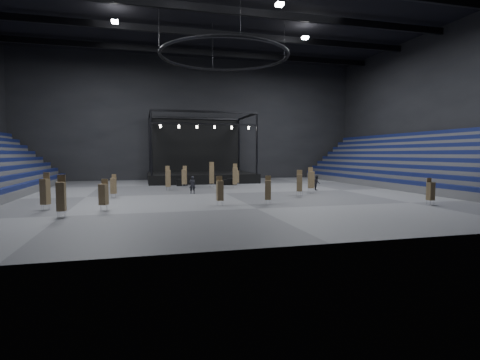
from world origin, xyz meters
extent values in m
plane|color=#545457|center=(0.00, 0.00, 0.00)|extent=(50.00, 50.00, 0.00)
cube|color=black|center=(0.00, 0.00, 18.00)|extent=(50.00, 42.00, 0.20)
cube|color=black|center=(0.00, 21.00, 9.00)|extent=(50.00, 0.20, 18.00)
cube|color=black|center=(0.00, -21.00, 9.00)|extent=(50.00, 0.20, 18.00)
cube|color=black|center=(25.00, 0.00, 9.00)|extent=(0.20, 42.00, 18.00)
cube|color=#0D1239|center=(-18.12, 0.00, 0.95)|extent=(0.59, 40.00, 0.40)
cube|color=#0D1239|center=(-19.02, 0.00, 1.70)|extent=(0.59, 40.00, 0.40)
cube|color=#47474A|center=(21.40, 0.00, 0.38)|extent=(7.20, 40.00, 0.75)
cube|color=#0D1239|center=(18.12, 0.00, 0.95)|extent=(0.59, 40.00, 0.40)
cube|color=#47474A|center=(21.85, 0.00, 0.75)|extent=(6.30, 40.00, 1.50)
cube|color=#0D1239|center=(19.02, 0.00, 1.70)|extent=(0.59, 40.00, 0.40)
cube|color=#47474A|center=(22.30, 0.00, 1.12)|extent=(5.40, 40.00, 2.25)
cube|color=#0D1239|center=(19.91, 0.00, 2.45)|extent=(0.59, 40.00, 0.40)
cube|color=#47474A|center=(22.75, 0.00, 1.50)|extent=(4.50, 40.00, 3.00)
cube|color=#0D1239|center=(20.82, 0.00, 3.20)|extent=(0.59, 40.00, 0.40)
cube|color=#47474A|center=(23.20, 0.00, 1.88)|extent=(3.60, 40.00, 3.75)
cube|color=#0D1239|center=(21.71, 0.00, 3.95)|extent=(0.59, 40.00, 0.40)
cube|color=#47474A|center=(23.65, 0.00, 2.25)|extent=(2.70, 40.00, 4.50)
cube|color=#0D1239|center=(22.61, 0.00, 4.70)|extent=(0.59, 40.00, 0.40)
cube|color=#47474A|center=(24.10, 0.00, 2.62)|extent=(1.80, 40.00, 5.25)
cube|color=#0D1239|center=(23.52, 0.00, 5.45)|extent=(0.59, 40.00, 0.40)
cube|color=#47474A|center=(24.55, 0.00, 3.00)|extent=(0.90, 40.00, 6.00)
cube|color=#0D1239|center=(24.41, 0.00, 6.20)|extent=(0.59, 40.00, 0.40)
cube|color=black|center=(0.00, 15.50, 0.60)|extent=(14.00, 10.00, 1.20)
cube|color=black|center=(0.00, 20.30, 5.20)|extent=(13.30, 0.30, 8.00)
cylinder|color=black|center=(-6.60, 10.90, 5.10)|extent=(0.24, 0.24, 7.80)
cylinder|color=black|center=(-6.60, 20.10, 5.10)|extent=(0.24, 0.24, 7.80)
cylinder|color=black|center=(6.60, 10.90, 5.10)|extent=(0.24, 0.24, 7.80)
cylinder|color=black|center=(6.60, 20.10, 5.10)|extent=(0.24, 0.24, 7.80)
cube|color=black|center=(0.00, 10.90, 9.00)|extent=(13.40, 0.25, 0.25)
cube|color=black|center=(0.00, 20.10, 9.00)|extent=(13.40, 0.25, 0.25)
cube|color=black|center=(0.00, 10.90, 7.50)|extent=(13.40, 0.20, 0.20)
cylinder|color=white|center=(-5.50, 10.90, 7.10)|extent=(0.24, 0.24, 0.35)
cylinder|color=white|center=(-3.30, 10.90, 7.10)|extent=(0.24, 0.24, 0.35)
cylinder|color=white|center=(-1.10, 10.90, 7.10)|extent=(0.24, 0.24, 0.35)
cylinder|color=white|center=(1.10, 10.90, 7.10)|extent=(0.24, 0.24, 0.35)
cylinder|color=white|center=(3.30, 10.90, 7.10)|extent=(0.24, 0.24, 0.35)
cylinder|color=white|center=(5.50, 10.90, 7.10)|extent=(0.24, 0.24, 0.35)
torus|color=black|center=(0.00, 0.00, 13.00)|extent=(12.30, 12.30, 0.30)
cylinder|color=black|center=(6.00, 0.00, 15.50)|extent=(0.04, 0.04, 5.00)
cylinder|color=black|center=(0.00, 6.00, 15.50)|extent=(0.04, 0.04, 5.00)
cylinder|color=black|center=(-6.00, 0.00, 15.50)|extent=(0.04, 0.04, 5.00)
cylinder|color=black|center=(0.00, -6.00, 15.50)|extent=(0.04, 0.04, 5.00)
cube|color=black|center=(0.00, 0.00, 17.20)|extent=(49.00, 0.35, 0.70)
cube|color=black|center=(0.00, 7.00, 17.20)|extent=(49.00, 0.35, 0.70)
cube|color=black|center=(0.00, 15.00, 17.20)|extent=(49.00, 0.35, 0.70)
cube|color=white|center=(-10.00, 4.00, 16.60)|extent=(0.60, 0.60, 0.25)
cube|color=white|center=(10.00, 4.00, 16.60)|extent=(0.60, 0.60, 0.25)
cube|color=white|center=(4.00, -4.00, 16.60)|extent=(0.60, 0.60, 0.25)
cube|color=black|center=(-3.17, 9.31, 0.41)|extent=(1.26, 0.68, 0.82)
cube|color=black|center=(2.23, 9.25, 0.34)|extent=(1.15, 0.89, 0.69)
cube|color=black|center=(2.91, 9.20, 0.40)|extent=(1.35, 1.03, 0.81)
cylinder|color=silver|center=(-10.28, -1.23, 0.17)|extent=(0.03, 0.03, 0.34)
cylinder|color=silver|center=(-10.28, -0.90, 0.17)|extent=(0.03, 0.03, 0.34)
cylinder|color=silver|center=(-9.95, -1.23, 0.17)|extent=(0.03, 0.03, 0.34)
cylinder|color=silver|center=(-9.95, -0.90, 0.17)|extent=(0.03, 0.03, 0.34)
cube|color=olive|center=(-10.12, -1.07, 1.03)|extent=(0.52, 0.52, 1.37)
cube|color=olive|center=(-10.06, -0.90, 1.66)|extent=(0.39, 0.18, 0.75)
cylinder|color=silver|center=(2.10, 4.98, 0.20)|extent=(0.03, 0.03, 0.41)
cylinder|color=silver|center=(2.10, 5.37, 0.20)|extent=(0.03, 0.03, 0.41)
cylinder|color=silver|center=(2.49, 4.98, 0.20)|extent=(0.03, 0.03, 0.41)
cylinder|color=silver|center=(2.49, 5.37, 0.20)|extent=(0.03, 0.03, 0.41)
cube|color=olive|center=(2.29, 5.17, 1.33)|extent=(0.61, 0.61, 1.85)
cube|color=olive|center=(2.35, 5.37, 2.21)|extent=(0.47, 0.19, 1.02)
cylinder|color=silver|center=(-10.38, -9.07, 0.20)|extent=(0.03, 0.03, 0.40)
cylinder|color=silver|center=(-10.38, -8.69, 0.20)|extent=(0.03, 0.03, 0.40)
cylinder|color=silver|center=(-9.99, -9.07, 0.20)|extent=(0.03, 0.03, 0.40)
cylinder|color=silver|center=(-9.99, -8.69, 0.20)|extent=(0.03, 0.03, 0.40)
cube|color=olive|center=(-10.18, -8.88, 1.10)|extent=(0.64, 0.64, 1.39)
cube|color=olive|center=(-10.10, -8.69, 1.74)|extent=(0.45, 0.24, 0.76)
cylinder|color=silver|center=(1.27, -8.81, 0.18)|extent=(0.03, 0.03, 0.37)
cylinder|color=silver|center=(1.27, -8.46, 0.18)|extent=(0.03, 0.03, 0.37)
cylinder|color=silver|center=(1.62, -8.81, 0.18)|extent=(0.03, 0.03, 0.37)
cylinder|color=silver|center=(1.62, -8.46, 0.18)|extent=(0.03, 0.03, 0.37)
cube|color=olive|center=(1.45, -8.64, 1.09)|extent=(0.56, 0.56, 1.45)
cube|color=olive|center=(1.51, -8.47, 1.76)|extent=(0.42, 0.19, 0.80)
cylinder|color=silver|center=(-0.28, 6.43, 0.23)|extent=(0.03, 0.03, 0.45)
cylinder|color=silver|center=(-0.28, 6.85, 0.23)|extent=(0.03, 0.03, 0.45)
cylinder|color=silver|center=(0.15, 6.43, 0.23)|extent=(0.03, 0.03, 0.45)
cylinder|color=silver|center=(0.15, 6.85, 0.23)|extent=(0.03, 0.03, 0.45)
cube|color=olive|center=(-0.06, 6.64, 1.42)|extent=(0.63, 0.63, 1.94)
cube|color=olive|center=(-0.02, 6.86, 2.34)|extent=(0.52, 0.16, 1.07)
cylinder|color=silver|center=(-2.36, -8.58, 0.19)|extent=(0.03, 0.03, 0.38)
cylinder|color=silver|center=(-2.36, -8.22, 0.19)|extent=(0.03, 0.03, 0.38)
cylinder|color=silver|center=(-2.00, -8.58, 0.19)|extent=(0.03, 0.03, 0.38)
cylinder|color=silver|center=(-2.00, -8.22, 0.19)|extent=(0.03, 0.03, 0.38)
cube|color=olive|center=(-2.18, -8.40, 1.11)|extent=(0.47, 0.47, 1.45)
cube|color=olive|center=(-2.19, -8.21, 1.78)|extent=(0.44, 0.07, 0.80)
cylinder|color=silver|center=(2.93, 7.56, 0.20)|extent=(0.03, 0.03, 0.40)
cylinder|color=silver|center=(2.93, 7.94, 0.20)|extent=(0.03, 0.03, 0.40)
cylinder|color=silver|center=(3.30, 7.56, 0.20)|extent=(0.03, 0.03, 0.40)
cylinder|color=silver|center=(3.30, 7.94, 0.20)|extent=(0.03, 0.03, 0.40)
cube|color=olive|center=(3.12, 7.75, 1.12)|extent=(0.53, 0.53, 1.44)
cube|color=olive|center=(3.09, 7.94, 1.79)|extent=(0.46, 0.11, 0.79)
cylinder|color=silver|center=(-14.19, -7.83, 0.20)|extent=(0.03, 0.03, 0.40)
cylinder|color=silver|center=(-14.19, -7.45, 0.20)|extent=(0.03, 0.03, 0.40)
cylinder|color=silver|center=(-13.81, -7.83, 0.20)|extent=(0.03, 0.03, 0.40)
cylinder|color=silver|center=(-13.81, -7.45, 0.20)|extent=(0.03, 0.03, 0.40)
cube|color=olive|center=(-14.00, -7.64, 1.26)|extent=(0.63, 0.63, 1.73)
cube|color=olive|center=(-13.92, -7.46, 2.08)|extent=(0.44, 0.24, 0.95)
cylinder|color=silver|center=(12.84, -12.17, 0.18)|extent=(0.03, 0.03, 0.36)
cylinder|color=silver|center=(12.84, -11.83, 0.18)|extent=(0.03, 0.03, 0.36)
cylinder|color=silver|center=(13.18, -12.17, 0.18)|extent=(0.03, 0.03, 0.36)
cylinder|color=silver|center=(13.18, -11.83, 0.18)|extent=(0.03, 0.03, 0.36)
cube|color=olive|center=(13.01, -12.00, 1.03)|extent=(0.46, 0.46, 1.33)
cube|color=olive|center=(13.00, -11.82, 1.65)|extent=(0.42, 0.07, 0.73)
cylinder|color=silver|center=(-3.31, 6.81, 0.20)|extent=(0.03, 0.03, 0.39)
cylinder|color=silver|center=(-3.31, 7.19, 0.20)|extent=(0.03, 0.03, 0.39)
cylinder|color=silver|center=(-2.94, 6.81, 0.20)|extent=(0.03, 0.03, 0.39)
cylinder|color=silver|center=(-2.94, 7.19, 0.20)|extent=(0.03, 0.03, 0.39)
cube|color=olive|center=(-3.12, 7.00, 1.22)|extent=(0.62, 0.62, 1.66)
cube|color=olive|center=(-3.04, 7.18, 2.00)|extent=(0.44, 0.24, 0.91)
cylinder|color=silver|center=(8.23, -1.55, 0.21)|extent=(0.03, 0.03, 0.41)
cylinder|color=silver|center=(8.23, -1.16, 0.21)|extent=(0.03, 0.03, 0.41)
cylinder|color=silver|center=(8.62, -1.55, 0.21)|extent=(0.03, 0.03, 0.41)
cylinder|color=silver|center=(8.62, -1.16, 0.21)|extent=(0.03, 0.03, 0.41)
cube|color=olive|center=(8.42, -1.35, 1.24)|extent=(0.52, 0.52, 1.66)
cube|color=olive|center=(8.43, -1.15, 2.02)|extent=(0.48, 0.09, 0.91)
cylinder|color=silver|center=(-5.28, 4.11, 0.19)|extent=(0.03, 0.03, 0.38)
cylinder|color=silver|center=(-5.28, 4.47, 0.19)|extent=(0.03, 0.03, 0.38)
cylinder|color=silver|center=(-4.92, 4.11, 0.19)|extent=(0.03, 0.03, 0.38)
cylinder|color=silver|center=(-4.92, 4.47, 0.19)|extent=(0.03, 0.03, 0.38)
cube|color=olive|center=(-5.10, 4.29, 1.25)|extent=(0.52, 0.52, 1.74)
cube|color=olive|center=(-5.13, 4.48, 2.07)|extent=(0.44, 0.13, 0.96)
cylinder|color=silver|center=(-12.55, -11.18, 0.20)|extent=(0.03, 0.03, 0.39)
cylinder|color=silver|center=(-12.55, -10.81, 0.20)|extent=(0.03, 0.03, 0.39)
cylinder|color=silver|center=(-12.18, -11.18, 0.20)|extent=(0.03, 0.03, 0.39)
cylinder|color=silver|center=(-12.18, -10.81, 0.20)|extent=(0.03, 0.03, 0.39)
cube|color=olive|center=(-12.36, -11.00, 1.26)|extent=(0.50, 0.50, 1.73)
cube|color=olive|center=(-12.35, -10.80, 2.07)|extent=(0.45, 0.09, 0.95)
cylinder|color=silver|center=(5.88, -4.07, 0.21)|extent=(0.03, 0.03, 0.42)
cylinder|color=silver|center=(5.88, -3.67, 0.21)|extent=(0.03, 0.03, 0.42)
cylinder|color=silver|center=(6.27, -4.07, 0.21)|extent=(0.03, 0.03, 0.42)
cylinder|color=silver|center=(6.27, -3.67, 0.21)|extent=(0.03, 0.03, 0.42)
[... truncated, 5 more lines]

